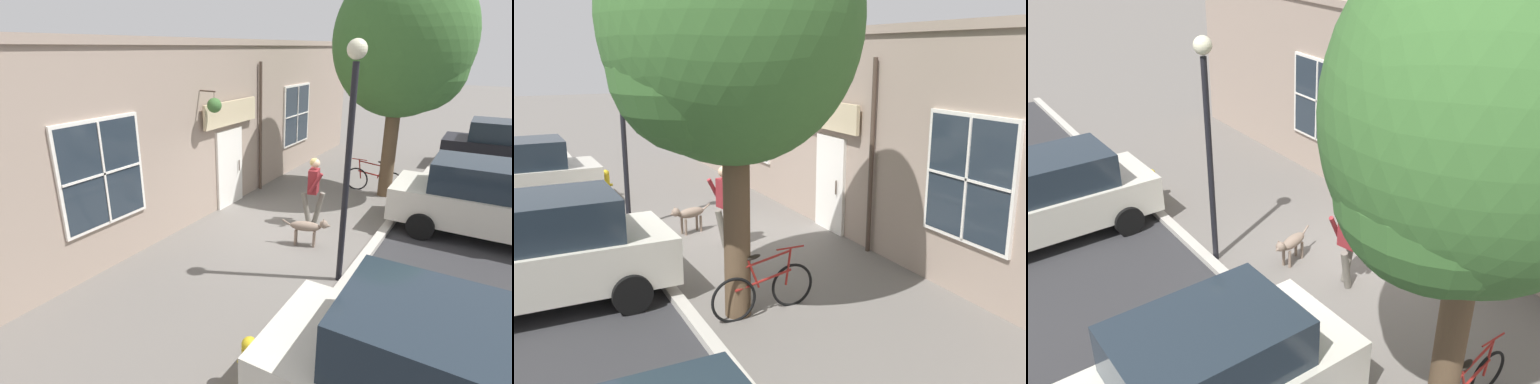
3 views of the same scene
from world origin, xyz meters
TOP-DOWN VIEW (x-y plane):
  - ground_plane at (0.00, 0.00)m, footprint 90.00×90.00m
  - storefront_facade at (-2.34, 0.02)m, footprint 0.95×18.00m
  - pedestrian_walking at (0.31, 0.45)m, footprint 0.59×0.55m
  - dog_on_leash at (0.72, -0.68)m, footprint 1.04×0.44m
  - street_tree_by_curb at (1.41, 3.45)m, footprint 3.63×3.27m
  - leaning_bicycle at (0.92, 3.58)m, footprint 1.74×0.18m
  - parked_car_mid_block at (4.01, 1.87)m, footprint 4.33×2.01m
  - street_lamp at (1.82, -1.64)m, footprint 0.32×0.32m
  - fire_hydrant at (1.77, -4.66)m, footprint 0.34×0.20m

SIDE VIEW (x-z plane):
  - ground_plane at x=0.00m, z-range 0.00..0.00m
  - leaning_bicycle at x=0.92m, z-range -0.12..0.88m
  - fire_hydrant at x=1.77m, z-range 0.01..0.78m
  - dog_on_leash at x=0.72m, z-range 0.11..0.77m
  - parked_car_mid_block at x=4.01m, z-range 0.00..1.75m
  - pedestrian_walking at x=0.31m, z-range 0.17..1.85m
  - storefront_facade at x=-2.34m, z-range 0.01..4.35m
  - street_lamp at x=1.82m, z-range 0.71..4.98m
  - street_tree_by_curb at x=1.41m, z-range 1.00..7.30m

